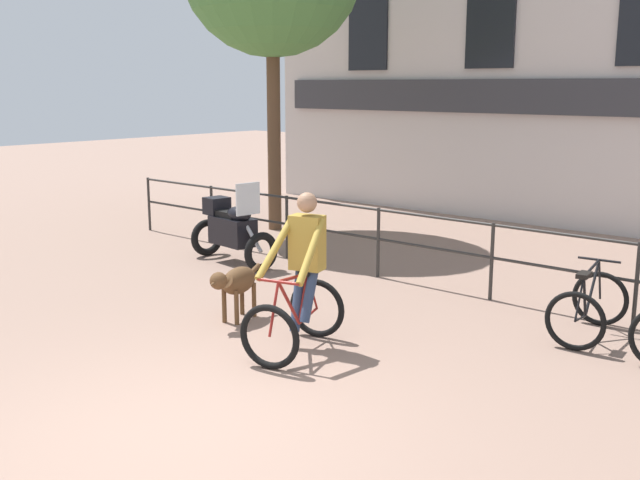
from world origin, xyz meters
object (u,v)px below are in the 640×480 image
Objects in this scene: dog at (236,282)px; parked_bicycle_near_lamp at (588,307)px; cyclist_with_bike at (300,281)px; parked_motorcycle at (232,229)px.

dog is 0.86× the size of parked_bicycle_near_lamp.
dog is (-1.24, 0.20, -0.28)m from cyclist_with_bike.
parked_motorcycle is at bearing 126.09° from dog.
parked_bicycle_near_lamp reaches higher than dog.
parked_motorcycle is at bearing 132.28° from cyclist_with_bike.
cyclist_with_bike reaches higher than parked_bicycle_near_lamp.
cyclist_with_bike is at bearing 40.38° from parked_bicycle_near_lamp.
dog is 3.06m from parked_motorcycle.
cyclist_with_bike is 1.29m from dog.
parked_motorcycle reaches higher than parked_bicycle_near_lamp.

